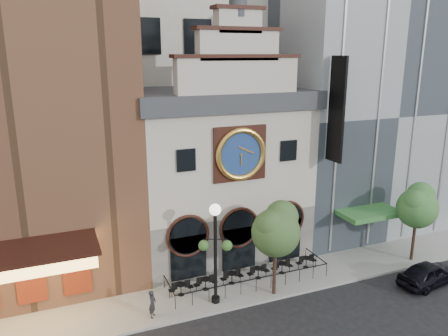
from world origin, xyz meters
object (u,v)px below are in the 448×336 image
bistro_5 (306,261)px  tree_right (418,205)px  bistro_4 (282,267)px  bistro_0 (181,288)px  pedestrian (152,304)px  car_right (429,273)px  lamppost (215,243)px  bistro_3 (258,272)px  tree_left (276,228)px  bistro_1 (205,283)px  bistro_2 (232,277)px

bistro_5 → tree_right: 8.92m
bistro_4 → bistro_5: (1.99, 0.08, 0.00)m
bistro_0 → pedestrian: 2.72m
bistro_5 → tree_right: (7.90, -1.78, 3.74)m
bistro_5 → car_right: bearing=-37.1°
lamppost → car_right: bearing=10.1°
bistro_0 → pedestrian: size_ratio=0.96×
pedestrian → lamppost: bearing=-57.8°
lamppost → tree_right: (15.39, -0.08, 0.31)m
lamppost → tree_right: bearing=22.5°
bistro_0 → bistro_3: bearing=0.7°
bistro_3 → bistro_0: bearing=-179.3°
bistro_0 → tree_left: bearing=-19.7°
bistro_3 → tree_left: 4.42m
bistro_3 → lamppost: 5.28m
bistro_1 → bistro_4: same height
bistro_0 → tree_left: tree_left is taller
bistro_0 → bistro_1: size_ratio=1.00×
pedestrian → tree_right: bearing=-58.9°
bistro_5 → tree_right: size_ratio=0.28×
bistro_4 → pedestrian: size_ratio=0.96×
bistro_4 → tree_right: 10.71m
bistro_5 → lamppost: 8.41m
car_right → lamppost: bearing=70.0°
bistro_3 → pedestrian: (-7.57, -1.68, 0.36)m
bistro_0 → bistro_2: (3.49, 0.10, 0.00)m
bistro_0 → bistro_4: (7.23, 0.08, 0.00)m
bistro_2 → bistro_4: bearing=-0.3°
bistro_2 → car_right: 12.96m
bistro_0 → lamppost: 4.14m
lamppost → bistro_5: bearing=35.6°
bistro_5 → tree_left: bearing=-150.0°
car_right → tree_left: 11.04m
bistro_2 → pedestrian: size_ratio=0.96×
bistro_2 → lamppost: (-1.77, -1.63, 3.43)m
bistro_2 → car_right: (12.07, -4.74, 0.18)m
bistro_0 → bistro_5: 9.21m
bistro_1 → bistro_3: size_ratio=1.00×
pedestrian → lamppost: lamppost is taller
bistro_1 → car_right: (13.92, -4.68, 0.18)m
bistro_1 → tree_right: size_ratio=0.28×
car_right → tree_right: size_ratio=0.81×
bistro_0 → bistro_5: bearing=1.0°
bistro_4 → lamppost: (-5.50, -1.61, 3.43)m
bistro_0 → bistro_4: bearing=0.6°
bistro_1 → car_right: size_ratio=0.34×
bistro_4 → pedestrian: pedestrian is taller
bistro_4 → lamppost: 6.69m
pedestrian → lamppost: 4.96m
bistro_3 → bistro_4: bearing=0.3°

